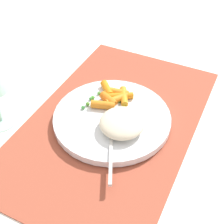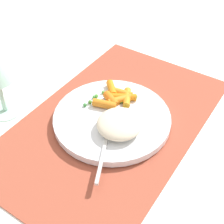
{
  "view_description": "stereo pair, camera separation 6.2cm",
  "coord_description": "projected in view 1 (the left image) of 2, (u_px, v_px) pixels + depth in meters",
  "views": [
    {
      "loc": [
        -0.42,
        -0.2,
        0.46
      ],
      "look_at": [
        0.0,
        0.0,
        0.03
      ],
      "focal_mm": 51.79,
      "sensor_mm": 36.0,
      "label": 1
    },
    {
      "loc": [
        -0.39,
        -0.26,
        0.46
      ],
      "look_at": [
        0.0,
        0.0,
        0.03
      ],
      "focal_mm": 51.79,
      "sensor_mm": 36.0,
      "label": 2
    }
  ],
  "objects": [
    {
      "name": "plate",
      "position": [
        112.0,
        118.0,
        0.65
      ],
      "size": [
        0.24,
        0.24,
        0.01
      ],
      "primitive_type": "cylinder",
      "color": "white",
      "rests_on": "placemat"
    },
    {
      "name": "carrot_portion",
      "position": [
        113.0,
        97.0,
        0.67
      ],
      "size": [
        0.09,
        0.08,
        0.02
      ],
      "color": "orange",
      "rests_on": "plate"
    },
    {
      "name": "ground_plane",
      "position": [
        112.0,
        123.0,
        0.66
      ],
      "size": [
        2.4,
        2.4,
        0.0
      ],
      "primitive_type": "plane",
      "color": "white"
    },
    {
      "name": "pea_scatter",
      "position": [
        109.0,
        101.0,
        0.67
      ],
      "size": [
        0.09,
        0.09,
        0.01
      ],
      "color": "#509E3D",
      "rests_on": "plate"
    },
    {
      "name": "fork",
      "position": [
        112.0,
        132.0,
        0.61
      ],
      "size": [
        0.18,
        0.09,
        0.01
      ],
      "color": "silver",
      "rests_on": "plate"
    },
    {
      "name": "rice_mound",
      "position": [
        122.0,
        123.0,
        0.61
      ],
      "size": [
        0.09,
        0.09,
        0.03
      ],
      "primitive_type": "ellipsoid",
      "color": "beige",
      "rests_on": "plate"
    },
    {
      "name": "placemat",
      "position": [
        112.0,
        122.0,
        0.66
      ],
      "size": [
        0.52,
        0.32,
        0.01
      ],
      "primitive_type": "cube",
      "color": "#9E4733",
      "rests_on": "ground_plane"
    }
  ]
}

